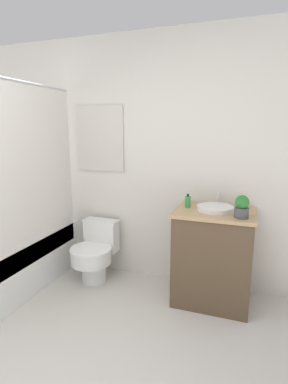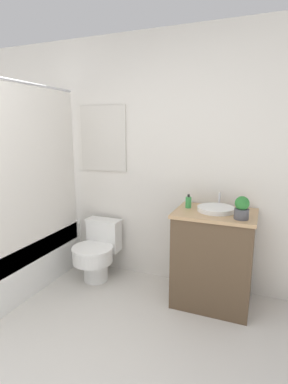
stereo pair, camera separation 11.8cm
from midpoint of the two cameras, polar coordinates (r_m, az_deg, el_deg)
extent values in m
cube|color=silver|center=(3.17, -3.97, 5.96)|extent=(3.59, 0.05, 2.50)
cube|color=beige|center=(3.26, -9.40, 9.99)|extent=(0.54, 0.02, 0.69)
cube|color=beige|center=(3.26, -9.43, 9.99)|extent=(0.51, 0.01, 0.66)
cube|color=white|center=(3.33, -25.83, -12.66)|extent=(0.63, 1.58, 0.52)
cube|color=silver|center=(2.87, -23.05, 2.25)|extent=(0.01, 1.45, 1.61)
cylinder|color=#B7B7BC|center=(2.87, -24.46, 18.78)|extent=(0.02, 1.45, 0.02)
cylinder|color=white|center=(3.31, -10.54, -14.53)|extent=(0.25, 0.25, 0.23)
cylinder|color=white|center=(3.20, -11.13, -11.94)|extent=(0.41, 0.41, 0.14)
cylinder|color=white|center=(3.16, -11.19, -10.61)|extent=(0.42, 0.42, 0.02)
cube|color=white|center=(3.34, -9.10, -8.28)|extent=(0.36, 0.16, 0.33)
cube|color=white|center=(3.28, -9.19, -5.44)|extent=(0.38, 0.17, 0.02)
cube|color=brown|center=(2.86, 11.76, -12.28)|extent=(0.67, 0.50, 0.84)
cube|color=tan|center=(2.71, 12.15, -3.86)|extent=(0.70, 0.53, 0.03)
cylinder|color=white|center=(2.72, 12.24, -3.04)|extent=(0.32, 0.32, 0.04)
cylinder|color=silver|center=(2.89, 12.76, -1.27)|extent=(0.02, 0.02, 0.13)
cylinder|color=green|center=(2.78, 7.13, -1.89)|extent=(0.05, 0.05, 0.10)
cylinder|color=black|center=(2.76, 7.17, -0.62)|extent=(0.02, 0.02, 0.02)
cylinder|color=#4C4C51|center=(2.54, 16.82, -3.81)|extent=(0.12, 0.12, 0.09)
sphere|color=#2D7A33|center=(2.52, 16.94, -1.88)|extent=(0.11, 0.11, 0.11)
camera|label=1|loc=(0.06, -91.27, -0.27)|focal=28.00mm
camera|label=2|loc=(0.06, 88.73, 0.27)|focal=28.00mm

